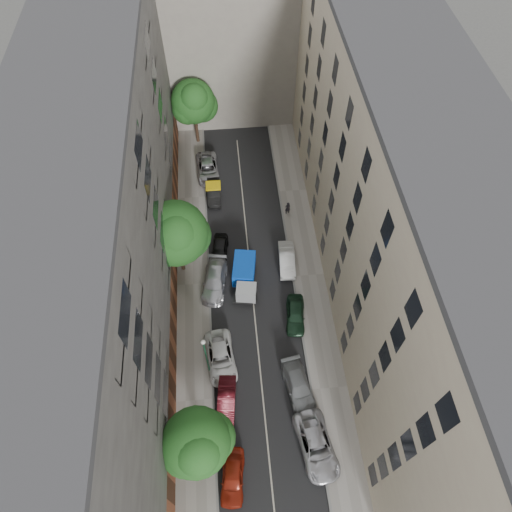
{
  "coord_description": "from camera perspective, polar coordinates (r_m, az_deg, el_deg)",
  "views": [
    {
      "loc": [
        -1.63,
        -22.82,
        36.97
      ],
      "look_at": [
        0.34,
        -1.39,
        6.0
      ],
      "focal_mm": 32.0,
      "sensor_mm": 36.0,
      "label": 1
    }
  ],
  "objects": [
    {
      "name": "car_right_0",
      "position": [
        37.34,
        7.55,
        -22.46
      ],
      "size": [
        3.29,
        5.69,
        1.49
      ],
      "primitive_type": "imported",
      "rotation": [
        0.0,
        0.0,
        0.16
      ],
      "color": "silver",
      "rests_on": "ground"
    },
    {
      "name": "sidewalk_left",
      "position": [
        43.56,
        -7.86,
        -3.54
      ],
      "size": [
        3.0,
        44.0,
        0.15
      ],
      "primitive_type": "cube",
      "color": "gray",
      "rests_on": "ground"
    },
    {
      "name": "road_surface",
      "position": [
        43.47,
        -0.62,
        -3.05
      ],
      "size": [
        8.0,
        44.0,
        0.02
      ],
      "primitive_type": "cube",
      "color": "black",
      "rests_on": "ground"
    },
    {
      "name": "car_left_6",
      "position": [
        52.14,
        -6.04,
        10.79
      ],
      "size": [
        2.73,
        5.35,
        1.45
      ],
      "primitive_type": "imported",
      "rotation": [
        0.0,
        0.0,
        0.06
      ],
      "color": "#AFAFB4",
      "rests_on": "ground"
    },
    {
      "name": "building_right",
      "position": [
        37.52,
        16.33,
        6.45
      ],
      "size": [
        8.0,
        44.0,
        20.0
      ],
      "primitive_type": "cube",
      "color": "#BDAF93",
      "rests_on": "ground"
    },
    {
      "name": "car_left_3",
      "position": [
        42.75,
        -5.19,
        -3.1
      ],
      "size": [
        2.89,
        5.39,
        1.49
      ],
      "primitive_type": "imported",
      "rotation": [
        0.0,
        0.0,
        -0.16
      ],
      "color": "#BABBBF",
      "rests_on": "ground"
    },
    {
      "name": "tarp_truck",
      "position": [
        42.29,
        -1.41,
        -2.54
      ],
      "size": [
        2.59,
        5.05,
        2.22
      ],
      "rotation": [
        0.0,
        0.0,
        -0.16
      ],
      "color": "black",
      "rests_on": "ground"
    },
    {
      "name": "car_right_2",
      "position": [
        41.05,
        4.95,
        -7.3
      ],
      "size": [
        2.13,
        4.2,
        1.37
      ],
      "primitive_type": "imported",
      "rotation": [
        0.0,
        0.0,
        -0.13
      ],
      "color": "black",
      "rests_on": "ground"
    },
    {
      "name": "lamp_post",
      "position": [
        35.86,
        -6.29,
        -12.12
      ],
      "size": [
        0.36,
        0.36,
        6.34
      ],
      "color": "#195836",
      "rests_on": "sidewalk_left"
    },
    {
      "name": "building_endcap",
      "position": [
        58.04,
        -3.34,
        26.3
      ],
      "size": [
        18.0,
        12.0,
        18.0
      ],
      "primitive_type": "cube",
      "color": "gray",
      "rests_on": "ground"
    },
    {
      "name": "car_left_1",
      "position": [
        38.1,
        -3.71,
        -17.55
      ],
      "size": [
        1.82,
        4.09,
        1.3
      ],
      "primitive_type": "imported",
      "rotation": [
        0.0,
        0.0,
        -0.11
      ],
      "color": "#4E0F17",
      "rests_on": "ground"
    },
    {
      "name": "car_left_0",
      "position": [
        36.76,
        -2.95,
        -25.85
      ],
      "size": [
        2.11,
        4.27,
        1.4
      ],
      "primitive_type": "imported",
      "rotation": [
        0.0,
        0.0,
        -0.12
      ],
      "color": "maroon",
      "rests_on": "ground"
    },
    {
      "name": "car_left_5",
      "position": [
        49.64,
        -5.28,
        7.91
      ],
      "size": [
        1.47,
        4.09,
        1.34
      ],
      "primitive_type": "imported",
      "rotation": [
        0.0,
        0.0,
        -0.01
      ],
      "color": "black",
      "rests_on": "ground"
    },
    {
      "name": "car_left_2",
      "position": [
        39.29,
        -4.44,
        -12.55
      ],
      "size": [
        2.84,
        5.26,
        1.4
      ],
      "primitive_type": "imported",
      "rotation": [
        0.0,
        0.0,
        0.1
      ],
      "color": "silver",
      "rests_on": "ground"
    },
    {
      "name": "car_right_1",
      "position": [
        38.5,
        5.3,
        -15.89
      ],
      "size": [
        2.69,
        4.96,
        1.36
      ],
      "primitive_type": "imported",
      "rotation": [
        0.0,
        0.0,
        0.17
      ],
      "color": "gray",
      "rests_on": "ground"
    },
    {
      "name": "tree_mid",
      "position": [
        40.18,
        -9.91,
        2.57
      ],
      "size": [
        6.03,
        5.86,
        8.46
      ],
      "color": "#382619",
      "rests_on": "sidewalk_left"
    },
    {
      "name": "sidewalk_right",
      "position": [
        43.97,
        6.55,
        -2.42
      ],
      "size": [
        3.0,
        44.0,
        0.15
      ],
      "primitive_type": "cube",
      "color": "gray",
      "rests_on": "ground"
    },
    {
      "name": "tree_near",
      "position": [
        33.2,
        -7.29,
        -22.28
      ],
      "size": [
        5.03,
        4.72,
        7.13
      ],
      "color": "#382619",
      "rests_on": "sidewalk_left"
    },
    {
      "name": "car_left_4",
      "position": [
        44.81,
        -4.57,
        0.8
      ],
      "size": [
        2.02,
        3.99,
        1.3
      ],
      "primitive_type": "imported",
      "rotation": [
        0.0,
        0.0,
        -0.13
      ],
      "color": "black",
      "rests_on": "ground"
    },
    {
      "name": "building_left",
      "position": [
        36.56,
        -18.25,
        4.02
      ],
      "size": [
        8.0,
        44.0,
        20.0
      ],
      "primitive_type": "cube",
      "color": "#464441",
      "rests_on": "ground"
    },
    {
      "name": "car_right_3",
      "position": [
        44.05,
        3.87,
        -0.45
      ],
      "size": [
        1.69,
        4.26,
        1.38
      ],
      "primitive_type": "imported",
      "rotation": [
        0.0,
        0.0,
        -0.05
      ],
      "color": "silver",
      "rests_on": "ground"
    },
    {
      "name": "pedestrian",
      "position": [
        47.71,
        3.98,
        6.01
      ],
      "size": [
        0.66,
        0.51,
        1.62
      ],
      "primitive_type": "imported",
      "rotation": [
        0.0,
        0.0,
        3.38
      ],
      "color": "black",
      "rests_on": "sidewalk_right"
    },
    {
      "name": "ground",
      "position": [
        43.48,
        -0.62,
        -3.05
      ],
      "size": [
        120.0,
        120.0,
        0.0
      ],
      "primitive_type": "plane",
      "color": "#4C4C49",
      "rests_on": "ground"
    },
    {
      "name": "tree_far",
      "position": [
        53.11,
        -7.75,
        18.39
      ],
      "size": [
        5.12,
        4.83,
        8.1
      ],
      "color": "#382619",
      "rests_on": "sidewalk_left"
    }
  ]
}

